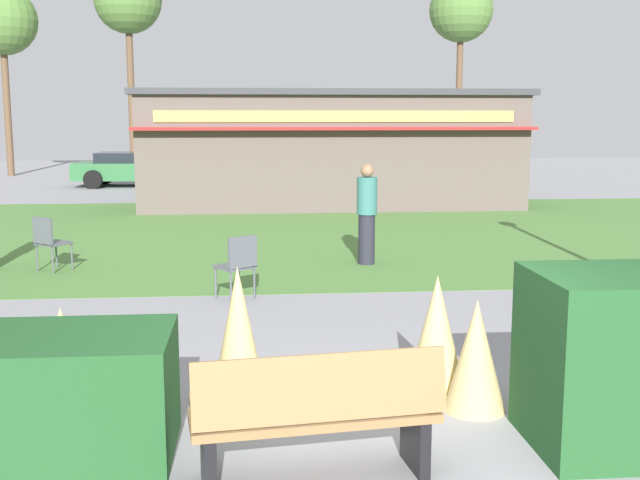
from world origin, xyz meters
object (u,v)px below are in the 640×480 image
(parked_car_center_slot, at_px, (287,167))
(cafe_chair_center, at_px, (49,239))
(person_standing, at_px, (367,214))
(parked_car_west_slot, at_px, (135,168))
(food_kiosk, at_px, (329,148))
(tree_right_bg, at_px, (128,1))
(tree_left_bg, at_px, (461,12))
(cafe_chair_east, at_px, (238,262))
(park_bench, at_px, (317,415))
(tree_center_bg, at_px, (2,22))

(parked_car_center_slot, bearing_deg, cafe_chair_center, -106.34)
(person_standing, bearing_deg, parked_car_west_slot, 139.45)
(food_kiosk, bearing_deg, tree_right_bg, 119.91)
(tree_right_bg, bearing_deg, tree_left_bg, 3.93)
(parked_car_center_slot, xyz_separation_m, tree_left_bg, (8.04, 6.79, 6.36))
(food_kiosk, bearing_deg, parked_car_west_slot, 133.54)
(parked_car_west_slot, bearing_deg, cafe_chair_east, -77.74)
(park_bench, xyz_separation_m, tree_center_bg, (-10.34, 28.77, 5.75))
(food_kiosk, bearing_deg, cafe_chair_east, -101.90)
(parked_car_west_slot, relative_size, parked_car_center_slot, 1.01)
(food_kiosk, height_order, cafe_chair_east, food_kiosk)
(person_standing, bearing_deg, parked_car_center_slot, 120.38)
(person_standing, relative_size, parked_car_west_slot, 0.40)
(cafe_chair_center, bearing_deg, cafe_chair_east, -36.51)
(tree_center_bg, bearing_deg, parked_car_center_slot, -25.69)
(parked_car_west_slot, xyz_separation_m, parked_car_center_slot, (5.41, -0.00, 0.00))
(food_kiosk, relative_size, cafe_chair_center, 11.75)
(cafe_chair_center, distance_m, person_standing, 5.18)
(cafe_chair_east, height_order, cafe_chair_center, same)
(cafe_chair_east, distance_m, person_standing, 3.26)
(park_bench, distance_m, parked_car_west_slot, 23.78)
(park_bench, relative_size, tree_right_bg, 0.20)
(tree_left_bg, bearing_deg, tree_center_bg, -175.93)
(park_bench, relative_size, cafe_chair_center, 1.97)
(cafe_chair_east, distance_m, tree_left_bg, 27.24)
(cafe_chair_center, distance_m, tree_left_bg, 26.52)
(tree_left_bg, relative_size, tree_center_bg, 1.10)
(parked_car_center_slot, height_order, tree_right_bg, tree_right_bg)
(park_bench, bearing_deg, parked_car_west_slot, 100.88)
(parked_car_west_slot, bearing_deg, person_standing, -68.73)
(food_kiosk, xyz_separation_m, tree_left_bg, (7.19, 13.38, 5.41))
(tree_right_bg, bearing_deg, parked_car_west_slot, -81.49)
(food_kiosk, xyz_separation_m, tree_right_bg, (-7.13, 12.40, 5.55))
(park_bench, xyz_separation_m, person_standing, (1.52, 7.92, 0.38))
(cafe_chair_center, xyz_separation_m, parked_car_center_slot, (4.58, 15.62, 0.12))
(cafe_chair_east, distance_m, parked_car_west_slot, 18.30)
(person_standing, distance_m, tree_left_bg, 24.22)
(person_standing, bearing_deg, food_kiosk, 116.49)
(cafe_chair_east, bearing_deg, food_kiosk, 78.10)
(parked_car_west_slot, xyz_separation_m, tree_center_bg, (-5.85, 5.42, 5.59))
(tree_left_bg, distance_m, tree_right_bg, 14.36)
(park_bench, relative_size, food_kiosk, 0.17)
(cafe_chair_east, relative_size, tree_center_bg, 0.12)
(cafe_chair_center, height_order, person_standing, person_standing)
(person_standing, bearing_deg, cafe_chair_east, -102.63)
(tree_center_bg, bearing_deg, person_standing, -60.36)
(cafe_chair_center, height_order, tree_left_bg, tree_left_bg)
(park_bench, height_order, person_standing, person_standing)
(cafe_chair_center, xyz_separation_m, parked_car_west_slot, (-0.83, 15.62, 0.12))
(park_bench, xyz_separation_m, cafe_chair_center, (-3.65, 7.73, 0.05))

